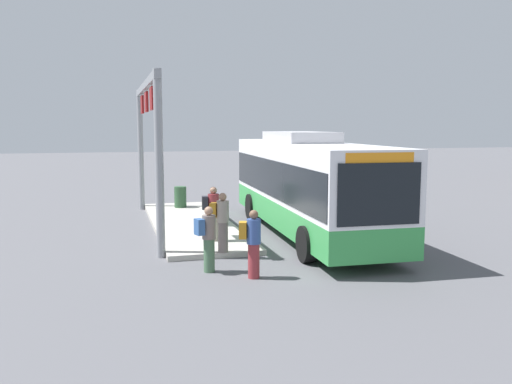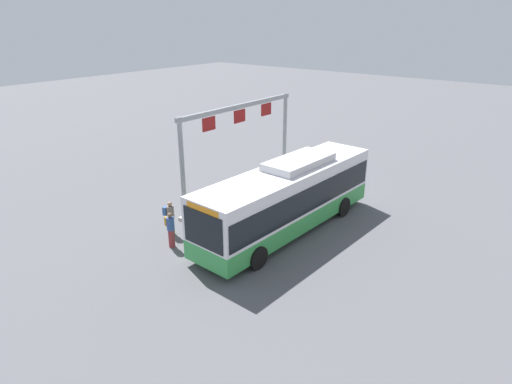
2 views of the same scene
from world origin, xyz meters
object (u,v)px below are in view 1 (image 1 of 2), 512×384
object	(u,v)px
bus_main	(307,181)
person_boarding	(252,242)
trash_bin	(180,197)
person_waiting_far	(222,221)
person_waiting_mid	(208,237)
person_waiting_near	(213,212)

from	to	relation	value
bus_main	person_boarding	world-z (taller)	bus_main
person_boarding	bus_main	bearing A→B (deg)	73.06
bus_main	trash_bin	distance (m)	7.10
bus_main	person_waiting_far	distance (m)	4.29
person_waiting_mid	trash_bin	distance (m)	9.89
bus_main	person_boarding	xyz separation A→B (m)	(4.61, -3.13, -0.92)
person_waiting_near	person_waiting_mid	size ratio (longest dim) A/B	1.00
person_waiting_near	person_waiting_mid	world-z (taller)	person_waiting_near
trash_bin	bus_main	bearing A→B (deg)	30.00
person_boarding	trash_bin	xyz separation A→B (m)	(-10.67, -0.37, -0.28)
person_waiting_near	person_waiting_mid	bearing A→B (deg)	-95.30
person_waiting_mid	trash_bin	world-z (taller)	person_waiting_mid
person_waiting_near	person_waiting_far	bearing A→B (deg)	-83.29
person_waiting_far	person_waiting_mid	bearing A→B (deg)	-91.26
person_boarding	trash_bin	size ratio (longest dim) A/B	1.86
bus_main	person_waiting_near	world-z (taller)	bus_main
person_waiting_near	person_waiting_far	xyz separation A→B (m)	(1.52, -0.03, 0.00)
bus_main	person_waiting_mid	xyz separation A→B (m)	(3.80, -4.07, -0.92)
bus_main	person_boarding	size ratio (longest dim) A/B	6.56
person_boarding	person_waiting_mid	size ratio (longest dim) A/B	1.00
person_waiting_near	person_waiting_far	distance (m)	1.52
bus_main	trash_bin	size ratio (longest dim) A/B	12.17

